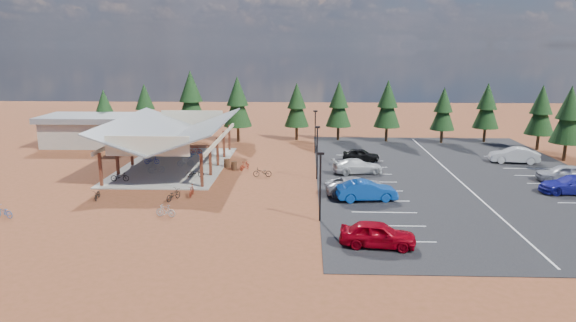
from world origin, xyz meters
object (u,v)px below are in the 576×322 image
Objects in this scene: car_0 at (378,234)px; car_9 at (514,155)px; bike_0 at (120,177)px; bike_7 at (194,150)px; outbuilding at (87,130)px; lamp_post_1 at (317,149)px; bike_2 at (152,160)px; car_8 at (563,173)px; bike_1 at (156,168)px; bike_12 at (173,195)px; bike_16 at (262,172)px; trash_bin_0 at (234,166)px; trash_bin_1 at (227,163)px; bike_8 at (97,195)px; car_3 at (358,166)px; bike_5 at (185,161)px; bike_13 at (166,211)px; car_4 at (361,155)px; car_7 at (572,185)px; bike_6 at (195,153)px; bike_3 at (158,151)px; bike_10 at (3,212)px; car_1 at (366,191)px; lamp_post_2 at (315,129)px; bike_15 at (245,166)px; bike_4 at (195,173)px; bike_pavilion at (173,130)px; lamp_post_0 at (320,182)px; bike_11 at (192,191)px; car_2 at (357,186)px.

car_0 is 0.95× the size of car_9.
bike_7 is at bearing -23.21° from bike_0.
outbuilding is 2.14× the size of lamp_post_1.
car_8 is at bearing -99.37° from bike_2.
lamp_post_1 is 16.26m from bike_1.
bike_12 is 1.01× the size of bike_16.
trash_bin_0 is 1.00× the size of trash_bin_1.
car_3 reaches higher than bike_8.
car_3 is at bearing -114.99° from bike_5.
car_4 is at bearing 152.38° from bike_13.
car_9 reaches higher than car_7.
trash_bin_1 is 6.08m from bike_6.
bike_3 is 1.02× the size of bike_10.
car_1 reaches higher than bike_1.
bike_3 is at bearing -172.60° from lamp_post_2.
lamp_post_2 is at bearing -91.48° from bike_7.
bike_7 is at bearing -172.97° from lamp_post_2.
bike_6 is at bearing -10.52° from bike_15.
bike_13 is at bearing 179.54° from bike_1.
bike_7 is 32.31m from car_0.
trash_bin_0 is at bearing -31.53° from outbuilding.
bike_8 is at bearing -60.48° from bike_16.
bike_10 is (-5.37, -21.82, -0.18)m from bike_3.
bike_16 is (-5.30, -11.33, -2.50)m from lamp_post_2.
bike_8 is at bearing 164.70° from bike_3.
trash_bin_0 is 1.45m from trash_bin_1.
car_9 is (18.03, 24.52, 0.02)m from car_0.
bike_4 is at bearing -68.63° from car_9.
bike_pavilion is 15.83m from lamp_post_1.
lamp_post_1 is 9.72m from car_4.
car_7 reaches higher than car_3.
bike_3 is (-18.16, 21.64, -2.33)m from lamp_post_0.
car_4 is 19.82m from car_8.
trash_bin_1 is at bearing 129.96° from trash_bin_0.
outbuilding is at bearing 60.52° from bike_7.
trash_bin_1 is at bearing 1.81° from bike_15.
bike_4 is 9.10m from bike_6.
car_4 is at bearing -116.38° from bike_12.
trash_bin_1 is 21.87m from bike_10.
bike_10 is at bearing 140.09° from bike_6.
lamp_post_0 is 6.82m from car_1.
car_9 is at bearing 22.36° from bike_11.
car_2 is at bearing -79.19° from lamp_post_2.
car_4 is at bearing 75.89° from lamp_post_0.
bike_11 is at bearing 138.96° from car_4.
bike_1 reaches higher than bike_15.
bike_15 is 0.29× the size of car_2.
bike_1 is at bearing 60.05° from car_1.
bike_10 is at bearing -116.41° from bike_pavilion.
lamp_post_0 reaches higher than car_9.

